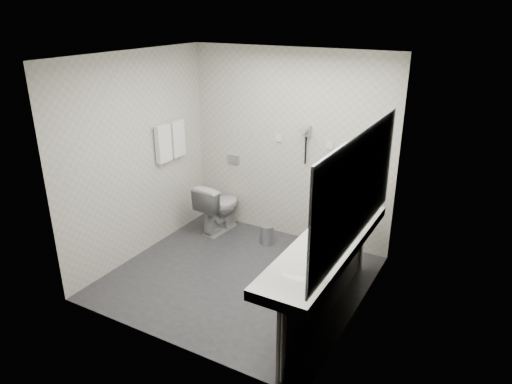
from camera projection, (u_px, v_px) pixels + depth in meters
The scene contains 31 objects.
floor at pixel (239, 277), 5.49m from camera, with size 2.80×2.80×0.00m, color #2C2B30.
ceiling at pixel (235, 56), 4.56m from camera, with size 2.80×2.80×0.00m, color silver.
wall_back at pixel (289, 147), 6.08m from camera, with size 2.80×2.80×0.00m, color beige.
wall_front at pixel (157, 222), 3.97m from camera, with size 2.80×2.80×0.00m, color beige.
wall_left at pixel (138, 157), 5.66m from camera, with size 2.60×2.60×0.00m, color beige.
wall_right at pixel (365, 202), 4.39m from camera, with size 2.60×2.60×0.00m, color beige.
vanity_counter at pixel (326, 246), 4.52m from camera, with size 0.55×2.20×0.10m, color silver.
vanity_panel at pixel (326, 284), 4.67m from camera, with size 0.03×2.15×0.75m, color gray.
vanity_post_near at pixel (283, 347), 3.81m from camera, with size 0.06×0.06×0.75m, color silver.
vanity_post_far at pixel (361, 242), 5.50m from camera, with size 0.06×0.06×0.75m, color silver.
mirror at pixel (358, 188), 4.16m from camera, with size 0.02×2.20×1.05m, color #B2BCC6.
basin_near at pixel (299, 274), 3.98m from camera, with size 0.40×0.31×0.05m, color silver.
basin_far at pixel (349, 218), 5.04m from camera, with size 0.40×0.31×0.05m, color silver.
faucet_near at pixel (321, 271), 3.86m from camera, with size 0.04×0.04×0.15m, color silver.
faucet_far at pixel (367, 214), 4.91m from camera, with size 0.04×0.04×0.15m, color silver.
soap_bottle_a at pixel (328, 231), 4.58m from camera, with size 0.05×0.05×0.11m, color silver.
soap_bottle_b at pixel (332, 230), 4.62m from camera, with size 0.07×0.07×0.09m, color silver.
glass_left at pixel (354, 230), 4.60m from camera, with size 0.06×0.06×0.12m, color silver.
glass_right at pixel (354, 226), 4.69m from camera, with size 0.07×0.07×0.12m, color silver.
toilet at pixel (219, 207), 6.51m from camera, with size 0.40×0.70×0.71m, color silver.
flush_plate at pixel (233, 160), 6.57m from camera, with size 0.18×0.02×0.12m, color #B2B5BA.
pedal_bin at pixel (267, 235), 6.22m from camera, with size 0.18×0.18×0.25m, color #B2B5BA.
bin_lid at pixel (267, 226), 6.18m from camera, with size 0.18×0.18×0.01m, color #B2B5BA.
towel_rail at pixel (169, 124), 5.98m from camera, with size 0.02×0.02×0.62m, color silver.
towel_near at pixel (163, 144), 5.94m from camera, with size 0.07×0.24×0.48m, color white.
towel_far at pixel (177, 138), 6.17m from camera, with size 0.07×0.24×0.48m, color white.
dryer_cradle at pixel (307, 131), 5.85m from camera, with size 0.10×0.04×0.14m, color gray.
dryer_barrel at pixel (305, 130), 5.78m from camera, with size 0.08×0.08×0.14m, color gray.
dryer_cord at pixel (306, 151), 5.93m from camera, with size 0.02×0.02×0.35m, color black.
switch_plate_a at pixel (279, 138), 6.10m from camera, with size 0.09×0.02×0.09m, color silver.
switch_plate_b at pixel (329, 145), 5.79m from camera, with size 0.09×0.02×0.09m, color silver.
Camera 1 is at (2.49, -4.03, 2.96)m, focal length 32.96 mm.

